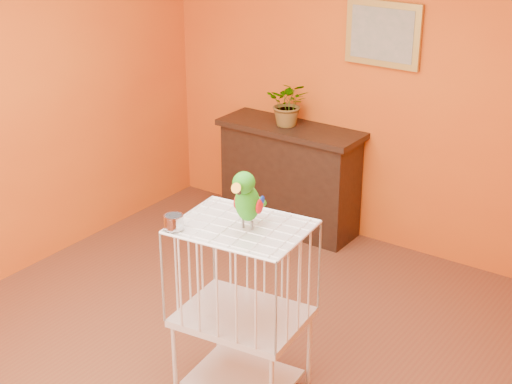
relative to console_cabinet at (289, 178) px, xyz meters
The scene contains 8 objects.
ground 2.20m from the console_cabinet, 71.00° to the right, with size 4.50×4.50×0.00m, color brown.
room_shell 2.42m from the console_cabinet, 71.00° to the right, with size 4.50×4.50×4.50m.
console_cabinet is the anchor object (origin of this frame).
potted_plant 0.61m from the console_cabinet, 163.90° to the right, with size 0.35×0.38×0.30m, color #26722D.
framed_picture 1.47m from the console_cabinet, 15.00° to the left, with size 0.62×0.04×0.50m.
birdcage 2.32m from the console_cabinet, 64.12° to the right, with size 0.77×0.63×1.11m.
feed_cup 2.54m from the console_cabinet, 72.60° to the right, with size 0.11×0.11×0.08m, color silver.
parrot 2.48m from the console_cabinet, 63.24° to the right, with size 0.17×0.31×0.35m.
Camera 1 is at (2.63, -3.22, 2.99)m, focal length 55.00 mm.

